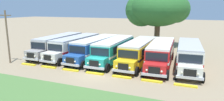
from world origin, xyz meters
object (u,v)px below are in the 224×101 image
parked_bus_slot_3 (114,49)px  broad_shade_tree (158,8)px  parked_bus_slot_2 (95,47)px  parked_bus_slot_5 (161,53)px  parked_bus_slot_4 (139,51)px  parked_bus_slot_6 (189,54)px  utility_pole (7,35)px  parked_bus_slot_0 (58,44)px  parked_bus_slot_1 (75,45)px

parked_bus_slot_3 → broad_shade_tree: bearing=166.3°
parked_bus_slot_2 → parked_bus_slot_5: 8.81m
parked_bus_slot_4 → parked_bus_slot_5: same height
parked_bus_slot_2 → parked_bus_slot_6: size_ratio=1.00×
parked_bus_slot_6 → broad_shade_tree: size_ratio=0.96×
parked_bus_slot_2 → utility_pole: size_ratio=1.66×
parked_bus_slot_3 → parked_bus_slot_4: (3.35, 0.07, 0.00)m
parked_bus_slot_4 → utility_pole: bearing=-67.1°
parked_bus_slot_0 → parked_bus_slot_1: 3.08m
parked_bus_slot_1 → parked_bus_slot_2: bearing=90.8°
parked_bus_slot_3 → broad_shade_tree: size_ratio=0.96×
parked_bus_slot_5 → parked_bus_slot_6: 3.18m
parked_bus_slot_6 → broad_shade_tree: bearing=-157.4°
parked_bus_slot_0 → utility_pole: (-2.67, -6.41, 1.94)m
parked_bus_slot_3 → parked_bus_slot_4: same height
parked_bus_slot_0 → parked_bus_slot_6: (18.28, 0.17, 0.00)m
parked_bus_slot_3 → parked_bus_slot_6: (9.23, 0.51, 0.00)m
parked_bus_slot_0 → parked_bus_slot_2: bearing=86.6°
parked_bus_slot_2 → parked_bus_slot_4: (6.08, -0.01, 0.00)m
broad_shade_tree → utility_pole: size_ratio=1.73×
parked_bus_slot_2 → broad_shade_tree: (5.88, 13.12, 5.16)m
parked_bus_slot_1 → utility_pole: 8.71m
parked_bus_slot_4 → parked_bus_slot_5: size_ratio=1.00×
parked_bus_slot_0 → parked_bus_slot_4: size_ratio=1.00×
parked_bus_slot_6 → broad_shade_tree: 14.98m
parked_bus_slot_2 → broad_shade_tree: bearing=158.6°
parked_bus_slot_3 → utility_pole: (-11.73, -6.07, 1.94)m
parked_bus_slot_3 → parked_bus_slot_6: 9.24m
parked_bus_slot_3 → parked_bus_slot_5: bearing=90.1°
parked_bus_slot_5 → parked_bus_slot_4: bearing=-93.4°
parked_bus_slot_3 → utility_pole: utility_pole is taller
parked_bus_slot_0 → parked_bus_slot_1: (3.08, -0.16, 0.00)m
parked_bus_slot_5 → utility_pole: 18.93m
parked_bus_slot_0 → parked_bus_slot_5: size_ratio=1.00×
parked_bus_slot_4 → broad_shade_tree: size_ratio=0.96×
broad_shade_tree → parked_bus_slot_6: bearing=-64.4°
parked_bus_slot_2 → parked_bus_slot_4: bearing=92.7°
parked_bus_slot_0 → parked_bus_slot_3: bearing=86.9°
parked_bus_slot_1 → utility_pole: size_ratio=1.66×
parked_bus_slot_0 → parked_bus_slot_6: 18.28m
broad_shade_tree → utility_pole: bearing=-127.7°
parked_bus_slot_2 → parked_bus_slot_6: same height
parked_bus_slot_1 → broad_shade_tree: (9.12, 13.02, 5.16)m
parked_bus_slot_1 → parked_bus_slot_3: size_ratio=1.00×
parked_bus_slot_1 → parked_bus_slot_5: bearing=92.0°
parked_bus_slot_2 → parked_bus_slot_4: same height
parked_bus_slot_5 → parked_bus_slot_6: same height
parked_bus_slot_1 → parked_bus_slot_3: 5.98m
broad_shade_tree → utility_pole: broad_shade_tree is taller
parked_bus_slot_2 → parked_bus_slot_1: bearing=-89.1°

